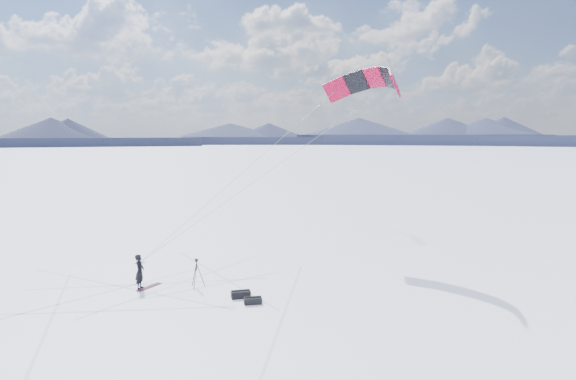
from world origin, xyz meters
name	(u,v)px	position (x,y,z in m)	size (l,w,h in m)	color
ground	(159,301)	(0.00, 0.00, 0.00)	(1800.00, 1800.00, 0.00)	white
horizon_hills	(156,214)	(0.00, 0.00, 3.97)	(704.84, 706.81, 9.38)	#1E243D
snow_tracks	(148,308)	(-0.56, -0.72, 0.00)	(17.62, 14.39, 0.01)	#A9B3D8
snowkiter	(140,289)	(-0.55, 2.13, 0.00)	(0.62, 0.41, 1.71)	black
snowboard	(149,287)	(-0.13, 2.16, 0.02)	(1.46, 0.27, 0.04)	maroon
tripod	(197,269)	(2.04, 1.24, 0.93)	(0.66, 0.71, 1.44)	black
gear_bag_a	(241,294)	(3.54, -1.12, 0.17)	(0.93, 0.55, 0.39)	black
gear_bag_b	(253,300)	(3.79, -2.09, 0.16)	(0.84, 0.54, 0.36)	black
power_kite	(368,83)	(13.61, 4.17, 10.66)	(15.50, 6.55, 10.36)	#B6072E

